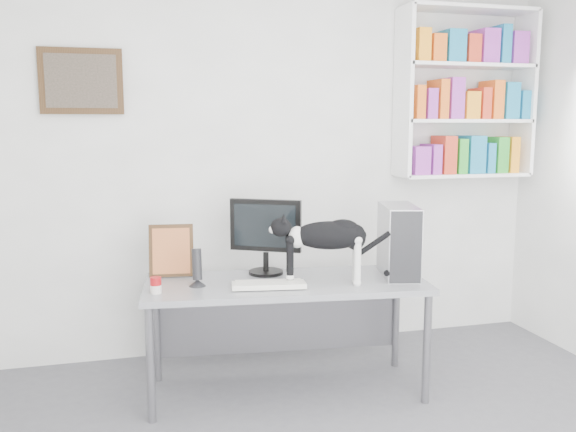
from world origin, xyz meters
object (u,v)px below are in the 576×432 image
(monitor, at_px, (266,236))
(soup_can, at_px, (156,285))
(keyboard, at_px, (269,285))
(speaker, at_px, (197,267))
(bookshelf, at_px, (465,93))
(pc_tower, at_px, (398,240))
(cat, at_px, (326,251))
(leaning_print, at_px, (171,250))
(desk, at_px, (286,337))

(monitor, relative_size, soup_can, 5.26)
(keyboard, distance_m, speaker, 0.43)
(bookshelf, relative_size, pc_tower, 2.83)
(cat, bearing_deg, leaning_print, 168.41)
(pc_tower, bearing_deg, leaning_print, -179.83)
(desk, bearing_deg, soup_can, -168.39)
(keyboard, height_order, soup_can, soup_can)
(bookshelf, relative_size, soup_can, 13.54)
(pc_tower, xyz_separation_m, soup_can, (-1.48, -0.04, -0.17))
(pc_tower, relative_size, speaker, 1.90)
(desk, bearing_deg, keyboard, -133.28)
(leaning_print, height_order, cat, cat)
(monitor, bearing_deg, leaning_print, -159.99)
(keyboard, xyz_separation_m, leaning_print, (-0.52, 0.41, 0.15))
(monitor, bearing_deg, soup_can, -129.12)
(pc_tower, height_order, soup_can, pc_tower)
(keyboard, relative_size, soup_can, 4.62)
(pc_tower, bearing_deg, speaker, -168.76)
(speaker, distance_m, soup_can, 0.27)
(desk, xyz_separation_m, monitor, (-0.08, 0.21, 0.59))
(cat, bearing_deg, pc_tower, 24.38)
(cat, bearing_deg, speaker, -176.73)
(keyboard, height_order, cat, cat)
(pc_tower, distance_m, leaning_print, 1.40)
(pc_tower, bearing_deg, monitor, 176.85)
(desk, xyz_separation_m, leaning_print, (-0.65, 0.30, 0.52))
(desk, bearing_deg, speaker, -176.09)
(leaning_print, distance_m, soup_can, 0.40)
(keyboard, xyz_separation_m, cat, (0.34, -0.01, 0.18))
(keyboard, distance_m, pc_tower, 0.87)
(monitor, bearing_deg, speaker, -128.76)
(bookshelf, distance_m, speaker, 2.40)
(monitor, distance_m, leaning_print, 0.59)
(leaning_print, bearing_deg, desk, -17.72)
(bookshelf, relative_size, leaning_print, 3.71)
(bookshelf, height_order, keyboard, bookshelf)
(bookshelf, bearing_deg, desk, -157.01)
(leaning_print, bearing_deg, monitor, -2.18)
(desk, distance_m, soup_can, 0.87)
(bookshelf, bearing_deg, leaning_print, -170.76)
(desk, relative_size, speaker, 7.27)
(monitor, distance_m, pc_tower, 0.82)
(monitor, xyz_separation_m, speaker, (-0.45, -0.18, -0.13))
(bookshelf, xyz_separation_m, keyboard, (-1.67, -0.77, -1.14))
(pc_tower, bearing_deg, bookshelf, 53.38)
(monitor, xyz_separation_m, cat, (0.29, -0.33, -0.05))
(bookshelf, distance_m, keyboard, 2.16)
(keyboard, height_order, speaker, speaker)
(keyboard, relative_size, speaker, 1.84)
(desk, bearing_deg, monitor, 116.65)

